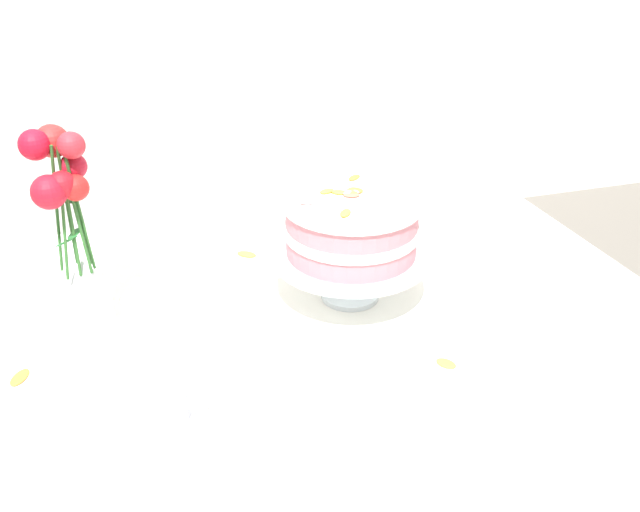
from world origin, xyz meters
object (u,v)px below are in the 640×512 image
object	(u,v)px
dining_table	(301,369)
layer_cake	(352,223)
flower_vase	(75,237)
teacup	(164,413)
cake_stand	(351,260)

from	to	relation	value
dining_table	layer_cake	bearing A→B (deg)	31.55
flower_vase	teacup	world-z (taller)	flower_vase
dining_table	layer_cake	world-z (taller)	layer_cake
cake_stand	layer_cake	world-z (taller)	layer_cake
flower_vase	cake_stand	bearing A→B (deg)	-4.72
layer_cake	flower_vase	xyz separation A→B (m)	(-0.47, 0.04, 0.02)
dining_table	flower_vase	distance (m)	0.45
flower_vase	dining_table	bearing A→B (deg)	-17.46
cake_stand	layer_cake	bearing A→B (deg)	-176.85
cake_stand	teacup	size ratio (longest dim) A/B	2.29
dining_table	cake_stand	distance (m)	0.22
cake_stand	flower_vase	distance (m)	0.48
layer_cake	teacup	bearing A→B (deg)	-145.47
dining_table	teacup	bearing A→B (deg)	-144.14
layer_cake	cake_stand	bearing A→B (deg)	3.15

